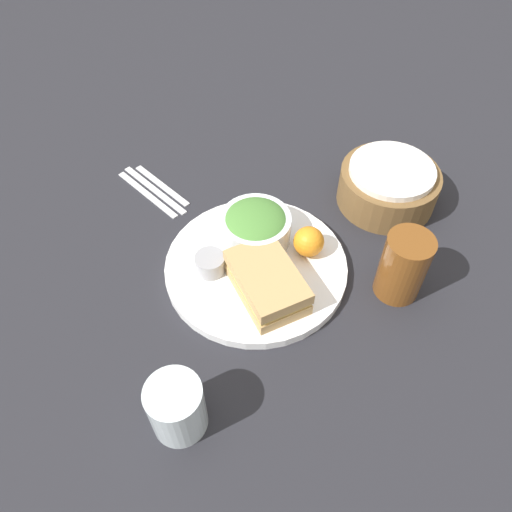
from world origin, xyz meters
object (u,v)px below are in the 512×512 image
object	(u,v)px
salad_bowl	(256,226)
water_glass	(177,408)
plate	(256,267)
sandwich	(267,282)
dressing_cup	(210,263)
bread_basket	(388,185)
fork	(147,194)
drink_glass	(403,266)
spoon	(162,185)
knife	(155,189)

from	to	relation	value
salad_bowl	water_glass	size ratio (longest dim) A/B	1.30
plate	water_glass	bearing A→B (deg)	-60.72
sandwich	dressing_cup	distance (m)	0.10
sandwich	bread_basket	size ratio (longest dim) A/B	0.85
fork	bread_basket	bearing A→B (deg)	-137.13
drink_glass	salad_bowl	bearing A→B (deg)	-151.77
spoon	salad_bowl	bearing A→B (deg)	-174.83
spoon	fork	bearing A→B (deg)	90.00
drink_glass	knife	size ratio (longest dim) A/B	0.66
fork	drink_glass	bearing A→B (deg)	-162.04
plate	sandwich	world-z (taller)	sandwich
dressing_cup	bread_basket	size ratio (longest dim) A/B	0.27
plate	water_glass	world-z (taller)	water_glass
drink_glass	water_glass	world-z (taller)	drink_glass
dressing_cup	spoon	distance (m)	0.25
dressing_cup	fork	xyz separation A→B (m)	(-0.24, 0.02, -0.03)
salad_bowl	water_glass	xyz separation A→B (m)	(0.18, -0.28, -0.00)
bread_basket	spoon	distance (m)	0.43
dressing_cup	sandwich	bearing A→B (deg)	24.94
sandwich	dressing_cup	bearing A→B (deg)	-155.06
plate	drink_glass	distance (m)	0.24
sandwich	bread_basket	bearing A→B (deg)	95.33
fork	knife	size ratio (longest dim) A/B	0.95
salad_bowl	drink_glass	distance (m)	0.25
bread_basket	fork	world-z (taller)	bread_basket
dressing_cup	water_glass	world-z (taller)	water_glass
sandwich	spoon	bearing A→B (deg)	177.98
drink_glass	spoon	world-z (taller)	drink_glass
plate	drink_glass	world-z (taller)	drink_glass
dressing_cup	fork	size ratio (longest dim) A/B	0.29
dressing_cup	water_glass	bearing A→B (deg)	-45.67
bread_basket	water_glass	bearing A→B (deg)	-78.27
salad_bowl	bread_basket	size ratio (longest dim) A/B	0.66
knife	sandwich	bearing A→B (deg)	175.12
fork	knife	world-z (taller)	same
salad_bowl	drink_glass	bearing A→B (deg)	28.23
fork	dressing_cup	bearing A→B (deg)	169.46
sandwich	knife	bearing A→B (deg)	-178.95
sandwich	bread_basket	world-z (taller)	bread_basket
fork	knife	bearing A→B (deg)	-90.00
plate	spoon	world-z (taller)	plate
water_glass	drink_glass	bearing A→B (deg)	84.56
spoon	bread_basket	bearing A→B (deg)	-140.62
dressing_cup	plate	bearing A→B (deg)	60.11
fork	water_glass	world-z (taller)	water_glass
salad_bowl	fork	size ratio (longest dim) A/B	0.70
plate	knife	xyz separation A→B (m)	(-0.28, -0.03, -0.01)
bread_basket	water_glass	distance (m)	0.55
drink_glass	water_glass	bearing A→B (deg)	-95.44
spoon	water_glass	xyz separation A→B (m)	(0.42, -0.23, 0.04)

